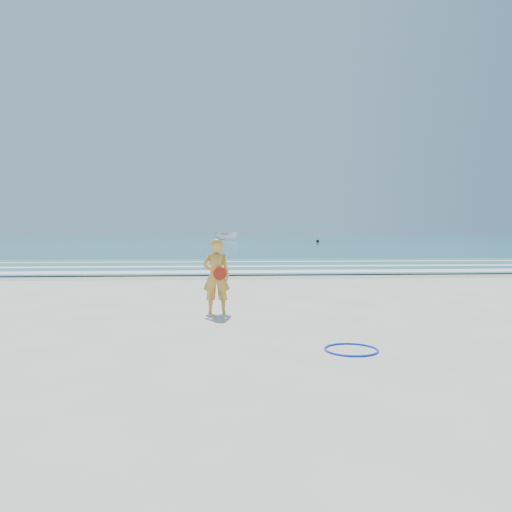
{
  "coord_description": "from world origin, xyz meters",
  "views": [
    {
      "loc": [
        -0.4,
        -9.26,
        1.7
      ],
      "look_at": [
        0.52,
        4.0,
        1.0
      ],
      "focal_mm": 35.0,
      "sensor_mm": 36.0,
      "label": 1
    }
  ],
  "objects": [
    {
      "name": "wet_sand",
      "position": [
        0.0,
        9.0,
        0.0
      ],
      "size": [
        400.0,
        2.4,
        0.0
      ],
      "primitive_type": "cube",
      "color": "#B2A893",
      "rests_on": "ground"
    },
    {
      "name": "ground",
      "position": [
        0.0,
        0.0,
        0.0
      ],
      "size": [
        400.0,
        400.0,
        0.0
      ],
      "primitive_type": "plane",
      "color": "silver",
      "rests_on": "ground"
    },
    {
      "name": "buoy",
      "position": [
        12.07,
        54.72,
        0.25
      ],
      "size": [
        0.42,
        0.42,
        0.42
      ],
      "primitive_type": "sphere",
      "color": "black",
      "rests_on": "ocean"
    },
    {
      "name": "boat",
      "position": [
        0.42,
        70.51,
        0.8
      ],
      "size": [
        4.15,
        2.36,
        1.51
      ],
      "primitive_type": "imported",
      "rotation": [
        0.0,
        0.0,
        1.33
      ],
      "color": "silver",
      "rests_on": "ocean"
    },
    {
      "name": "foam_far",
      "position": [
        0.0,
        16.5,
        0.05
      ],
      "size": [
        400.0,
        0.6,
        0.01
      ],
      "primitive_type": "cube",
      "color": "white",
      "rests_on": "shallow"
    },
    {
      "name": "hoop",
      "position": [
        1.42,
        -2.43,
        0.01
      ],
      "size": [
        0.98,
        0.98,
        0.03
      ],
      "primitive_type": "torus",
      "rotation": [
        0.0,
        0.0,
        0.36
      ],
      "color": "#0E34FE",
      "rests_on": "ground"
    },
    {
      "name": "woman",
      "position": [
        -0.51,
        0.85,
        0.76
      ],
      "size": [
        0.56,
        0.4,
        1.52
      ],
      "color": "gold",
      "rests_on": "ground"
    },
    {
      "name": "foam_near",
      "position": [
        0.0,
        10.3,
        0.05
      ],
      "size": [
        400.0,
        1.4,
        0.01
      ],
      "primitive_type": "cube",
      "color": "white",
      "rests_on": "shallow"
    },
    {
      "name": "ocean",
      "position": [
        0.0,
        105.0,
        0.02
      ],
      "size": [
        400.0,
        190.0,
        0.04
      ],
      "primitive_type": "cube",
      "color": "#19727F",
      "rests_on": "ground"
    },
    {
      "name": "foam_mid",
      "position": [
        0.0,
        13.2,
        0.05
      ],
      "size": [
        400.0,
        0.9,
        0.01
      ],
      "primitive_type": "cube",
      "color": "white",
      "rests_on": "shallow"
    },
    {
      "name": "shallow",
      "position": [
        0.0,
        14.0,
        0.04
      ],
      "size": [
        400.0,
        10.0,
        0.01
      ],
      "primitive_type": "cube",
      "color": "#59B7AD",
      "rests_on": "ocean"
    }
  ]
}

